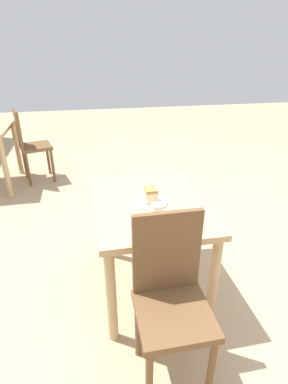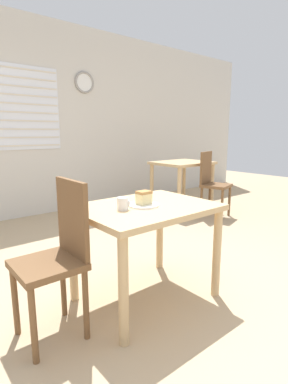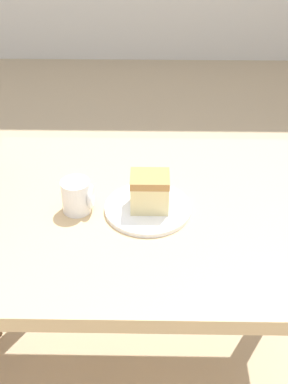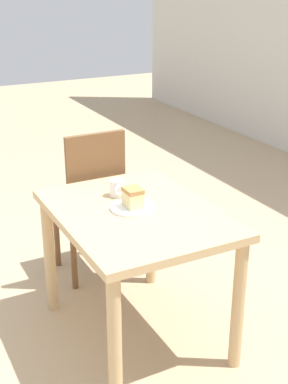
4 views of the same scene
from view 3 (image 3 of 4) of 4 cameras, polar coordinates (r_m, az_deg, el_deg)
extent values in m
cube|color=tan|center=(1.37, 1.49, -2.57)|extent=(0.95, 0.72, 0.04)
cylinder|color=tan|center=(1.88, -11.88, -5.03)|extent=(0.06, 0.06, 0.67)
cylinder|color=tan|center=(1.88, 14.39, -5.27)|extent=(0.06, 0.06, 0.67)
cylinder|color=white|center=(1.35, 0.42, -1.76)|extent=(0.22, 0.22, 0.01)
cube|color=beige|center=(1.32, 0.62, -0.30)|extent=(0.09, 0.08, 0.07)
cube|color=#B27F47|center=(1.29, 0.63, 1.39)|extent=(0.10, 0.08, 0.02)
cylinder|color=white|center=(1.34, -7.25, -0.44)|extent=(0.07, 0.07, 0.09)
torus|color=white|center=(1.33, -5.71, -0.46)|extent=(0.01, 0.06, 0.06)
camera|label=1|loc=(2.23, -55.95, 25.19)|focal=28.00mm
camera|label=2|loc=(1.43, -98.77, -21.94)|focal=28.00mm
camera|label=4|loc=(2.10, 93.23, 4.95)|focal=50.00mm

